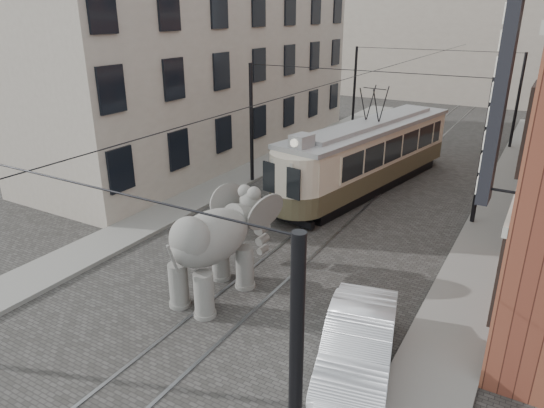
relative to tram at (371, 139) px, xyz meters
The scene contains 10 objects.
ground 8.59m from the tram, 88.98° to the right, with size 120.00×120.00×0.00m, color #3E3C39.
tram_rails 8.59m from the tram, 88.98° to the right, with size 1.54×80.00×0.02m, color slate, non-canonical shape.
sidewalk_right 10.55m from the tram, 53.23° to the right, with size 2.00×60.00×0.15m, color slate.
sidewalk_left 10.67m from the tram, 127.69° to the right, with size 2.00×60.00×0.15m, color slate.
stucco_building 11.28m from the tram, behind, with size 7.00×24.00×10.00m, color gray.
distant_block 32.10m from the tram, 89.74° to the left, with size 28.00×10.00×14.00m, color gray.
catenary 3.27m from the tram, 90.96° to the right, with size 11.00×30.20×6.00m, color black, non-canonical shape.
tram is the anchor object (origin of this frame).
elephant 12.12m from the tram, 93.19° to the right, with size 2.78×5.05×3.09m, color #5D5B56, non-canonical shape.
parked_car 13.92m from the tram, 71.28° to the right, with size 1.62×4.60×1.52m, color silver.
Camera 1 is at (7.41, -14.41, 8.26)m, focal length 32.49 mm.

